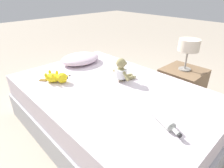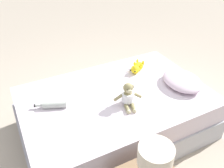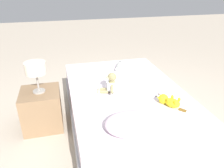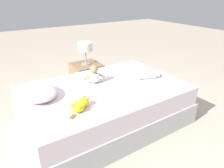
# 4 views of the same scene
# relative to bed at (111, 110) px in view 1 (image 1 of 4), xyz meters

# --- Properties ---
(ground_plane) EXTENTS (16.00, 16.00, 0.00)m
(ground_plane) POSITION_rel_bed_xyz_m (0.00, 0.00, -0.25)
(ground_plane) COLOR #B7A893
(bed) EXTENTS (1.30, 1.98, 0.51)m
(bed) POSITION_rel_bed_xyz_m (0.00, 0.00, 0.00)
(bed) COLOR #B2B2B7
(bed) RESTS_ON ground_plane
(pillow) EXTENTS (0.50, 0.41, 0.11)m
(pillow) POSITION_rel_bed_xyz_m (0.17, 0.73, 0.31)
(pillow) COLOR silver
(pillow) RESTS_ON bed
(plush_monkey) EXTENTS (0.24, 0.28, 0.24)m
(plush_monkey) POSITION_rel_bed_xyz_m (0.18, 0.04, 0.35)
(plush_monkey) COLOR #8E8456
(plush_monkey) RESTS_ON bed
(plush_yellow_creature) EXTENTS (0.24, 0.30, 0.10)m
(plush_yellow_creature) POSITION_rel_bed_xyz_m (-0.31, 0.45, 0.31)
(plush_yellow_creature) COLOR yellow
(plush_yellow_creature) RESTS_ON bed
(glass_bottle) EXTENTS (0.16, 0.31, 0.07)m
(glass_bottle) POSITION_rel_bed_xyz_m (-0.09, -0.62, 0.29)
(glass_bottle) COLOR #B7BCB2
(glass_bottle) RESTS_ON bed
(nightstand) EXTENTS (0.45, 0.45, 0.48)m
(nightstand) POSITION_rel_bed_xyz_m (0.98, -0.23, -0.01)
(nightstand) COLOR #846647
(nightstand) RESTS_ON ground_plane
(bedside_lamp) EXTENTS (0.23, 0.23, 0.36)m
(bedside_lamp) POSITION_rel_bed_xyz_m (0.98, -0.23, 0.51)
(bedside_lamp) COLOR gray
(bedside_lamp) RESTS_ON nightstand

